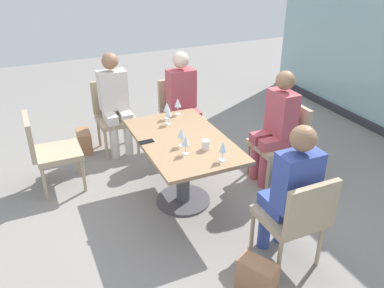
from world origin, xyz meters
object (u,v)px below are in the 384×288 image
Objects in this scene: person_side_end at (115,99)px; wine_glass_1 at (168,112)px; wine_glass_3 at (181,133)px; wine_glass_4 at (167,107)px; chair_near_window at (283,138)px; chair_far_left at (180,110)px; dining_table_main at (183,156)px; chair_front_left at (48,148)px; person_far_right at (291,187)px; wine_glass_0 at (185,141)px; wine_glass_5 at (178,103)px; chair_far_right at (297,216)px; person_far_left at (183,98)px; wine_glass_2 at (223,147)px; cell_phone_on_table at (146,142)px; coffee_cup at (206,145)px; chair_side_end at (114,112)px; handbag_1 at (84,141)px; handbag_0 at (257,277)px; person_near_window at (276,122)px.

person_side_end is 6.81× the size of wine_glass_1.
wine_glass_3 is 1.00× the size of wine_glass_4.
chair_near_window is 1.40m from chair_far_left.
dining_table_main is 1.29m from chair_far_left.
chair_front_left is 0.69× the size of person_far_right.
person_side_end reaches higher than wine_glass_0.
wine_glass_5 is at bearing 80.41° from chair_front_left.
wine_glass_1 is 0.14m from wine_glass_4.
dining_table_main is 1.29m from chair_far_right.
chair_near_window is at bearing 95.96° from wine_glass_3.
person_far_right is at bearing 29.28° from wine_glass_3.
person_side_end and person_far_left have the same top height.
wine_glass_3 is at bearing -151.74° from wine_glass_2.
chair_far_left reaches higher than cell_phone_on_table.
chair_near_window is 1.37m from wine_glass_0.
wine_glass_5 reaches higher than coffee_cup.
person_far_left is (0.40, 0.78, 0.20)m from chair_side_end.
dining_table_main is 7.25× the size of wine_glass_2.
handbag_1 is (-1.46, -0.37, -0.59)m from cell_phone_on_table.
chair_far_left reaches higher than dining_table_main.
chair_far_left is 4.70× the size of wine_glass_1.
chair_front_left is at bearing -138.71° from person_far_right.
handbag_0 is at bearing 7.27° from chair_side_end.
wine_glass_2 is 0.79m from cell_phone_on_table.
wine_glass_0 reaches higher than handbag_1.
person_near_window is at bearing 150.51° from person_far_right.
wine_glass_2 is 1.05m from wine_glass_4.
person_far_left is 0.61m from wine_glass_5.
person_far_left reaches higher than handbag_1.
chair_near_window is at bearing 111.55° from handbag_0.
wine_glass_4 is at bearing 39.75° from handbag_1.
wine_glass_2 is 0.46m from wine_glass_3.
person_side_end is (-2.48, -0.78, 0.00)m from person_far_right.
wine_glass_5 is 1.51m from handbag_1.
wine_glass_4 is at bearing 175.80° from dining_table_main.
person_far_right reaches higher than chair_far_left.
wine_glass_5 is at bearing 130.36° from cell_phone_on_table.
person_near_window is (0.81, 2.28, 0.20)m from chair_front_left.
dining_table_main is 0.38m from coffee_cup.
wine_glass_5 is (0.81, 0.50, 0.16)m from person_side_end.
chair_side_end is 4.70× the size of wine_glass_1.
wine_glass_3 is 1.00× the size of wine_glass_5.
wine_glass_1 is 0.62× the size of handbag_0.
wine_glass_4 is 1.47m from handbag_1.
person_near_window is at bearing 90.00° from dining_table_main.
coffee_cup reaches higher than cell_phone_on_table.
chair_far_right is 9.67× the size of coffee_cup.
coffee_cup is (1.78, 0.42, 0.28)m from chair_side_end.
wine_glass_1 is (0.72, -0.47, 0.16)m from person_far_left.
chair_side_end is 1.00× the size of chair_far_left.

